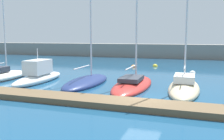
{
  "coord_description": "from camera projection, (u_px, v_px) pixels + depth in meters",
  "views": [
    {
      "loc": [
        3.82,
        -17.18,
        4.56
      ],
      "look_at": [
        -3.63,
        4.03,
        1.64
      ],
      "focal_mm": 40.93,
      "sensor_mm": 36.0,
      "label": 1
    }
  ],
  "objects": [
    {
      "name": "breakwater_seawall",
      "position": [
        183.0,
        51.0,
        54.35
      ],
      "size": [
        108.0,
        3.74,
        3.0
      ],
      "primitive_type": "cube",
      "color": "gray",
      "rests_on": "ground_plane"
    },
    {
      "name": "dock_pier",
      "position": [
        137.0,
        105.0,
        16.46
      ],
      "size": [
        37.9,
        2.28,
        0.42
      ],
      "primitive_type": "cube",
      "color": "brown",
      "rests_on": "ground_plane"
    },
    {
      "name": "mooring_buoy_white",
      "position": [
        192.0,
        74.0,
        31.88
      ],
      "size": [
        0.77,
        0.77,
        0.77
      ],
      "primitive_type": "sphere",
      "color": "white",
      "rests_on": "ground_plane"
    },
    {
      "name": "mooring_buoy_orange",
      "position": [
        133.0,
        67.0,
        38.66
      ],
      "size": [
        0.76,
        0.76,
        0.76
      ],
      "primitive_type": "sphere",
      "color": "orange",
      "rests_on": "ground_plane"
    },
    {
      "name": "sailboat_ivory_nearest",
      "position": [
        1.0,
        76.0,
        27.19
      ],
      "size": [
        2.72,
        7.99,
        15.3
      ],
      "rotation": [
        0.0,
        0.0,
        1.59
      ],
      "color": "silver",
      "rests_on": "ground_plane"
    },
    {
      "name": "sailboat_sand_fifth",
      "position": [
        184.0,
        86.0,
        21.74
      ],
      "size": [
        2.89,
        9.14,
        19.15
      ],
      "rotation": [
        0.0,
        0.0,
        1.61
      ],
      "color": "beige",
      "rests_on": "ground_plane"
    },
    {
      "name": "mooring_buoy_yellow",
      "position": [
        155.0,
        67.0,
        39.53
      ],
      "size": [
        0.78,
        0.78,
        0.78
      ],
      "primitive_type": "sphere",
      "color": "yellow",
      "rests_on": "ground_plane"
    },
    {
      "name": "sailboat_navy_third",
      "position": [
        87.0,
        81.0,
        24.95
      ],
      "size": [
        3.27,
        8.91,
        16.24
      ],
      "rotation": [
        0.0,
        0.0,
        1.61
      ],
      "color": "navy",
      "rests_on": "ground_plane"
    },
    {
      "name": "sailboat_red_fourth",
      "position": [
        133.0,
        84.0,
        23.37
      ],
      "size": [
        3.3,
        9.72,
        16.49
      ],
      "rotation": [
        0.0,
        0.0,
        1.6
      ],
      "color": "#B72D28",
      "rests_on": "ground_plane"
    },
    {
      "name": "motorboat_white_second",
      "position": [
        39.0,
        75.0,
        25.94
      ],
      "size": [
        2.46,
        8.35,
        3.63
      ],
      "rotation": [
        0.0,
        0.0,
        1.62
      ],
      "color": "white",
      "rests_on": "ground_plane"
    },
    {
      "name": "ground_plane",
      "position": [
        142.0,
        102.0,
        17.91
      ],
      "size": [
        120.0,
        120.0,
        0.0
      ],
      "primitive_type": "plane",
      "color": "navy"
    }
  ]
}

